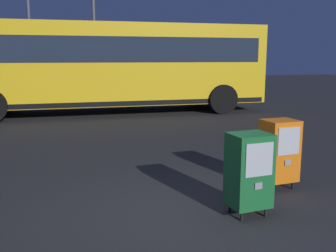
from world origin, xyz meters
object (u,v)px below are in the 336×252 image
Objects in this scene: street_light_near_right at (93,5)px; bus_near at (110,63)px; newspaper_box_primary at (279,150)px; newspaper_box_secondary at (249,170)px.

bus_near is at bearing -94.02° from street_light_near_right.
newspaper_box_primary is 13.59m from street_light_near_right.
street_light_near_right is at bearing 92.32° from bus_near.
newspaper_box_primary is at bearing -79.52° from bus_near.
bus_near reaches higher than newspaper_box_secondary.
street_light_near_right reaches higher than newspaper_box_secondary.
newspaper_box_primary is at bearing 35.67° from newspaper_box_secondary.
street_light_near_right is (-0.30, 13.10, 3.61)m from newspaper_box_primary.
bus_near reaches higher than newspaper_box_primary.
newspaper_box_primary is 1.00× the size of newspaper_box_secondary.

